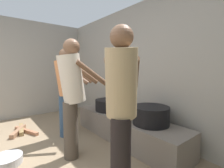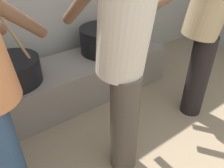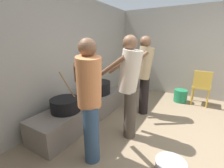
# 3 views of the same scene
# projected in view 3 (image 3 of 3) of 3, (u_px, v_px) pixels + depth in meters

# --- Properties ---
(ground_plane) EXTENTS (10.79, 10.79, 0.00)m
(ground_plane) POSITION_uv_depth(u_px,v_px,m) (202.00, 157.00, 2.16)
(ground_plane) COLOR #847056
(block_enclosure_rear) EXTENTS (5.59, 0.20, 2.47)m
(block_enclosure_rear) POSITION_uv_depth(u_px,v_px,m) (63.00, 58.00, 3.07)
(block_enclosure_rear) COLOR #9E998E
(block_enclosure_rear) RESTS_ON ground_plane
(block_enclosure_right) EXTENTS (0.20, 5.41, 2.47)m
(block_enclosure_right) POSITION_uv_depth(u_px,v_px,m) (211.00, 54.00, 4.06)
(block_enclosure_right) COLOR #9E998E
(block_enclosure_right) RESTS_ON ground_plane
(hearth_ledge) EXTENTS (2.27, 0.60, 0.42)m
(hearth_ledge) POSITION_uv_depth(u_px,v_px,m) (85.00, 110.00, 3.10)
(hearth_ledge) COLOR slate
(hearth_ledge) RESTS_ON ground_plane
(cooking_pot_main) EXTENTS (0.49, 0.49, 0.67)m
(cooking_pot_main) POSITION_uv_depth(u_px,v_px,m) (66.00, 105.00, 2.58)
(cooking_pot_main) COLOR black
(cooking_pot_main) RESTS_ON hearth_ledge
(cooking_pot_secondary) EXTENTS (0.55, 0.55, 0.27)m
(cooking_pot_secondary) POSITION_uv_depth(u_px,v_px,m) (98.00, 87.00, 3.45)
(cooking_pot_secondary) COLOR black
(cooking_pot_secondary) RESTS_ON hearth_ledge
(cook_in_orange_shirt) EXTENTS (0.70, 0.69, 1.61)m
(cook_in_orange_shirt) POSITION_uv_depth(u_px,v_px,m) (90.00, 96.00, 1.89)
(cook_in_orange_shirt) COLOR navy
(cook_in_orange_shirt) RESTS_ON ground_plane
(cook_in_cream_shirt) EXTENTS (0.37, 0.70, 1.65)m
(cook_in_cream_shirt) POSITION_uv_depth(u_px,v_px,m) (129.00, 82.00, 2.38)
(cook_in_cream_shirt) COLOR #4C4238
(cook_in_cream_shirt) RESTS_ON ground_plane
(cook_in_tan_shirt) EXTENTS (0.71, 0.71, 1.66)m
(cook_in_tan_shirt) POSITION_uv_depth(u_px,v_px,m) (144.00, 71.00, 3.19)
(cook_in_tan_shirt) COLOR black
(cook_in_tan_shirt) RESTS_ON ground_plane
(chair_yellow) EXTENTS (0.42, 0.42, 0.88)m
(chair_yellow) POSITION_uv_depth(u_px,v_px,m) (202.00, 86.00, 3.76)
(chair_yellow) COLOR gold
(chair_yellow) RESTS_ON ground_plane
(bucket_green_plastic) EXTENTS (0.33, 0.33, 0.32)m
(bucket_green_plastic) POSITION_uv_depth(u_px,v_px,m) (180.00, 96.00, 4.05)
(bucket_green_plastic) COLOR #1E7A4C
(bucket_green_plastic) RESTS_ON ground_plane
(metal_mixing_bowl) EXTENTS (0.39, 0.39, 0.10)m
(metal_mixing_bowl) POSITION_uv_depth(u_px,v_px,m) (171.00, 165.00, 1.94)
(metal_mixing_bowl) COLOR #B7B7BC
(metal_mixing_bowl) RESTS_ON ground_plane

